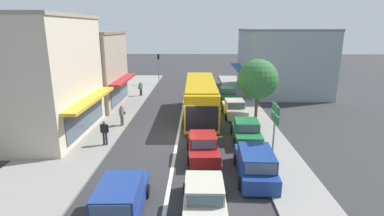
# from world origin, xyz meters

# --- Properties ---
(ground_plane) EXTENTS (140.00, 140.00, 0.00)m
(ground_plane) POSITION_xyz_m (0.00, 0.00, 0.00)
(ground_plane) COLOR #2D2D30
(lane_centre_line) EXTENTS (0.20, 28.00, 0.01)m
(lane_centre_line) POSITION_xyz_m (0.00, 4.00, 0.00)
(lane_centre_line) COLOR silver
(lane_centre_line) RESTS_ON ground
(sidewalk_left) EXTENTS (5.20, 44.00, 0.14)m
(sidewalk_left) POSITION_xyz_m (-6.80, 6.00, 0.07)
(sidewalk_left) COLOR gray
(sidewalk_left) RESTS_ON ground
(kerb_right) EXTENTS (2.80, 44.00, 0.12)m
(kerb_right) POSITION_xyz_m (6.20, 6.00, 0.06)
(kerb_right) COLOR gray
(kerb_right) RESTS_ON ground
(shopfront_corner_near) EXTENTS (8.26, 8.77, 8.48)m
(shopfront_corner_near) POSITION_xyz_m (-10.18, 0.57, 4.24)
(shopfront_corner_near) COLOR beige
(shopfront_corner_near) RESTS_ON ground
(shopfront_mid_block) EXTENTS (8.88, 7.77, 7.23)m
(shopfront_mid_block) POSITION_xyz_m (-10.18, 8.95, 3.61)
(shopfront_mid_block) COLOR gray
(shopfront_mid_block) RESTS_ON ground
(building_right_far) EXTENTS (9.92, 11.90, 7.44)m
(building_right_far) POSITION_xyz_m (11.48, 16.79, 3.72)
(building_right_far) COLOR #84939E
(building_right_far) RESTS_ON ground
(city_bus) EXTENTS (2.83, 10.88, 3.23)m
(city_bus) POSITION_xyz_m (1.66, 5.19, 1.88)
(city_bus) COLOR yellow
(city_bus) RESTS_ON ground
(wagon_behind_bus_near) EXTENTS (2.03, 4.54, 1.58)m
(wagon_behind_bus_near) POSITION_xyz_m (-1.76, -9.05, 0.75)
(wagon_behind_bus_near) COLOR navy
(wagon_behind_bus_near) RESTS_ON ground
(sedan_adjacent_lane_trail) EXTENTS (2.02, 4.27, 1.47)m
(sedan_adjacent_lane_trail) POSITION_xyz_m (1.74, -3.05, 0.66)
(sedan_adjacent_lane_trail) COLOR maroon
(sedan_adjacent_lane_trail) RESTS_ON ground
(sedan_queue_gap_filler) EXTENTS (1.90, 4.20, 1.47)m
(sedan_queue_gap_filler) POSITION_xyz_m (1.69, -8.71, 0.66)
(sedan_queue_gap_filler) COLOR #B7B29E
(sedan_queue_gap_filler) RESTS_ON ground
(parked_wagon_kerb_front) EXTENTS (2.06, 4.56, 1.58)m
(parked_wagon_kerb_front) POSITION_xyz_m (4.40, -5.58, 0.75)
(parked_wagon_kerb_front) COLOR navy
(parked_wagon_kerb_front) RESTS_ON ground
(parked_sedan_kerb_second) EXTENTS (1.98, 4.24, 1.47)m
(parked_sedan_kerb_second) POSITION_xyz_m (4.78, -0.24, 0.66)
(parked_sedan_kerb_second) COLOR #1E6638
(parked_sedan_kerb_second) RESTS_ON ground
(parked_sedan_kerb_third) EXTENTS (2.02, 4.26, 1.47)m
(parked_sedan_kerb_third) POSITION_xyz_m (4.67, 5.72, 0.66)
(parked_sedan_kerb_third) COLOR #B7B29E
(parked_sedan_kerb_third) RESTS_ON ground
(parked_sedan_kerb_rear) EXTENTS (2.00, 4.26, 1.47)m
(parked_sedan_kerb_rear) POSITION_xyz_m (4.62, 11.49, 0.66)
(parked_sedan_kerb_rear) COLOR #1E6638
(parked_sedan_kerb_rear) RESTS_ON ground
(traffic_light_downstreet) EXTENTS (0.33, 0.24, 4.20)m
(traffic_light_downstreet) POSITION_xyz_m (-3.83, 20.39, 2.85)
(traffic_light_downstreet) COLOR gray
(traffic_light_downstreet) RESTS_ON ground
(directional_road_sign) EXTENTS (0.10, 1.40, 3.60)m
(directional_road_sign) POSITION_xyz_m (5.70, -3.93, 2.70)
(directional_road_sign) COLOR gray
(directional_road_sign) RESTS_ON ground
(street_tree_right) EXTENTS (3.14, 3.14, 5.27)m
(street_tree_right) POSITION_xyz_m (6.12, 3.37, 3.69)
(street_tree_right) COLOR brown
(street_tree_right) RESTS_ON ground
(pedestrian_with_handbag_near) EXTENTS (0.38, 0.66, 1.63)m
(pedestrian_with_handbag_near) POSITION_xyz_m (-4.51, 2.45, 1.07)
(pedestrian_with_handbag_near) COLOR #4C4742
(pedestrian_with_handbag_near) RESTS_ON sidewalk_left
(pedestrian_browsing_midblock) EXTENTS (0.57, 0.25, 1.63)m
(pedestrian_browsing_midblock) POSITION_xyz_m (-4.66, -1.57, 1.07)
(pedestrian_browsing_midblock) COLOR #232838
(pedestrian_browsing_midblock) RESTS_ON sidewalk_left
(pedestrian_far_walker) EXTENTS (0.48, 0.62, 1.63)m
(pedestrian_far_walker) POSITION_xyz_m (-4.99, 13.11, 1.07)
(pedestrian_far_walker) COLOR #333338
(pedestrian_far_walker) RESTS_ON sidewalk_left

